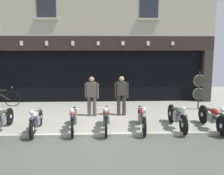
{
  "coord_description": "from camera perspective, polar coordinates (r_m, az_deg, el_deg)",
  "views": [
    {
      "loc": [
        0.17,
        -7.51,
        2.74
      ],
      "look_at": [
        0.58,
        2.59,
        1.15
      ],
      "focal_mm": 40.75,
      "sensor_mm": 36.0,
      "label": 1
    }
  ],
  "objects": [
    {
      "name": "leaning_bicycle",
      "position": [
        12.92,
        -23.8,
        -2.36
      ],
      "size": [
        1.73,
        0.62,
        0.95
      ],
      "rotation": [
        0.0,
        0.0,
        -1.32
      ],
      "color": "black",
      "rests_on": "ground"
    },
    {
      "name": "salesman_left",
      "position": [
        10.23,
        -4.56,
        -1.57
      ],
      "size": [
        0.56,
        0.26,
        1.6
      ],
      "rotation": [
        0.0,
        0.0,
        3.07
      ],
      "color": "brown",
      "rests_on": "ground"
    },
    {
      "name": "motorcycle_far_right",
      "position": [
        9.24,
        21.58,
        -6.18
      ],
      "size": [
        0.62,
        2.05,
        0.92
      ],
      "rotation": [
        0.0,
        0.0,
        3.18
      ],
      "color": "black",
      "rests_on": "ground"
    },
    {
      "name": "tyre_sign_pole",
      "position": [
        11.91,
        18.96,
        -0.05
      ],
      "size": [
        0.54,
        0.06,
        1.71
      ],
      "color": "#232328",
      "rests_on": "ground"
    },
    {
      "name": "motorcycle_right",
      "position": [
        8.97,
        14.43,
        -6.25
      ],
      "size": [
        0.62,
        2.06,
        0.94
      ],
      "rotation": [
        0.0,
        0.0,
        3.16
      ],
      "color": "black",
      "rests_on": "ground"
    },
    {
      "name": "advert_board_near",
      "position": [
        13.07,
        -9.77,
        3.84
      ],
      "size": [
        0.74,
        0.03,
        1.06
      ],
      "color": "silver"
    },
    {
      "name": "motorcycle_left",
      "position": [
        8.73,
        -16.68,
        -6.92
      ],
      "size": [
        0.62,
        1.96,
        0.9
      ],
      "rotation": [
        0.0,
        0.0,
        3.2
      ],
      "color": "black",
      "rests_on": "ground"
    },
    {
      "name": "ground",
      "position": [
        7.1,
        -3.63,
        -14.16
      ],
      "size": [
        23.48,
        22.0,
        0.18
      ],
      "color": "gray"
    },
    {
      "name": "motorcycle_center_right",
      "position": [
        8.65,
        6.73,
        -6.64
      ],
      "size": [
        0.62,
        2.02,
        0.92
      ],
      "rotation": [
        0.0,
        0.0,
        3.09
      ],
      "color": "black",
      "rests_on": "ground"
    },
    {
      "name": "shopkeeper_center",
      "position": [
        10.3,
        2.14,
        -1.46
      ],
      "size": [
        0.56,
        0.26,
        1.6
      ],
      "rotation": [
        0.0,
        0.0,
        3.2
      ],
      "color": "#38332D",
      "rests_on": "ground"
    },
    {
      "name": "shop_facade",
      "position": [
        14.55,
        -3.0,
        4.98
      ],
      "size": [
        11.78,
        4.42,
        6.47
      ],
      "color": "black",
      "rests_on": "ground"
    },
    {
      "name": "motorcycle_center_left",
      "position": [
        8.62,
        -8.63,
        -6.8
      ],
      "size": [
        0.62,
        2.08,
        0.91
      ],
      "rotation": [
        0.0,
        0.0,
        3.2
      ],
      "color": "black",
      "rests_on": "ground"
    },
    {
      "name": "motorcycle_far_left",
      "position": [
        9.17,
        -23.61,
        -6.54
      ],
      "size": [
        0.62,
        2.01,
        0.9
      ],
      "rotation": [
        0.0,
        0.0,
        3.13
      ],
      "color": "black",
      "rests_on": "ground"
    },
    {
      "name": "motorcycle_center",
      "position": [
        8.5,
        -1.3,
        -6.82
      ],
      "size": [
        0.62,
        1.99,
        0.93
      ],
      "rotation": [
        0.0,
        0.0,
        3.12
      ],
      "color": "black",
      "rests_on": "ground"
    },
    {
      "name": "advert_board_far",
      "position": [
        13.26,
        -14.45,
        3.59
      ],
      "size": [
        0.83,
        0.03,
        1.02
      ],
      "color": "silver"
    }
  ]
}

